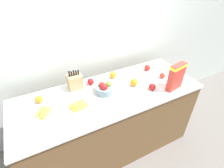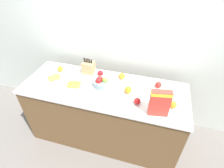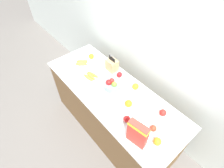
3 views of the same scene
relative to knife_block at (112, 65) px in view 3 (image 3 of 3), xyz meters
name	(u,v)px [view 3 (image 3 of 3)]	position (x,y,z in m)	size (l,w,h in m)	color
ground_plane	(112,127)	(0.30, -0.26, -1.02)	(14.00, 14.00, 0.00)	slate
wall_back	(147,49)	(0.30, 0.34, 0.28)	(9.00, 0.06, 2.60)	silver
counter	(112,111)	(0.30, -0.26, -0.55)	(2.09, 0.78, 0.93)	brown
knife_block	(112,65)	(0.00, 0.00, 0.00)	(0.16, 0.13, 0.27)	tan
cereal_box	(138,133)	(0.99, -0.52, 0.08)	(0.22, 0.11, 0.31)	red
fruit_bowl	(112,85)	(0.27, -0.23, -0.04)	(0.22, 0.22, 0.13)	gray
banana_bunch_left	(91,76)	(-0.07, -0.32, -0.07)	(0.20, 0.16, 0.04)	yellow
banana_bunch_right	(82,63)	(-0.40, -0.26, -0.07)	(0.20, 0.21, 0.04)	yellow
apple_middle	(127,119)	(0.76, -0.43, -0.05)	(0.08, 0.08, 0.08)	red
apple_rear	(163,113)	(0.96, -0.06, -0.05)	(0.08, 0.08, 0.08)	red
apple_front	(119,75)	(0.18, -0.02, -0.05)	(0.08, 0.08, 0.08)	#A31419
apple_leftmost	(153,128)	(1.02, -0.29, -0.05)	(0.07, 0.07, 0.07)	red
orange_front_right	(136,86)	(0.48, -0.01, -0.04)	(0.09, 0.09, 0.09)	orange
orange_near_bowl	(157,141)	(1.14, -0.38, -0.05)	(0.08, 0.08, 0.08)	orange
orange_by_cereal	(129,103)	(0.62, -0.27, -0.04)	(0.09, 0.09, 0.09)	orange
orange_front_left	(91,56)	(-0.41, -0.07, -0.05)	(0.08, 0.08, 0.08)	orange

